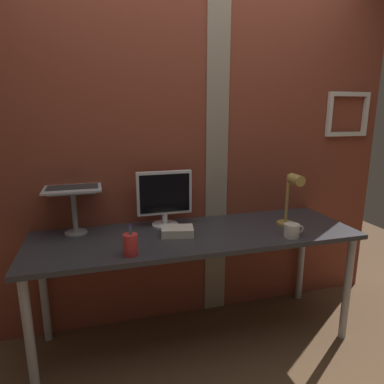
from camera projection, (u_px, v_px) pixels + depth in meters
name	position (u px, v px, depth m)	size (l,w,h in m)	color
ground_plane	(201.00, 333.00, 2.41)	(6.00, 6.00, 0.00)	brown
brick_wall_back	(188.00, 149.00, 2.46)	(3.13, 0.16, 2.53)	brown
desk	(196.00, 244.00, 2.21)	(2.09, 0.66, 0.77)	#333338
monitor	(164.00, 196.00, 2.29)	(0.37, 0.18, 0.38)	white
laptop_stand	(74.00, 205.00, 2.14)	(0.28, 0.22, 0.29)	gray
laptop	(72.00, 178.00, 2.18)	(0.35, 0.33, 0.23)	#ADB2B7
desk_lamp	(292.00, 194.00, 2.26)	(0.12, 0.20, 0.37)	tan
pen_cup	(130.00, 245.00, 1.85)	(0.08, 0.08, 0.17)	red
coffee_mug	(292.00, 231.00, 2.12)	(0.13, 0.09, 0.08)	silver
paper_clutter_stack	(177.00, 231.00, 2.15)	(0.20, 0.14, 0.05)	silver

